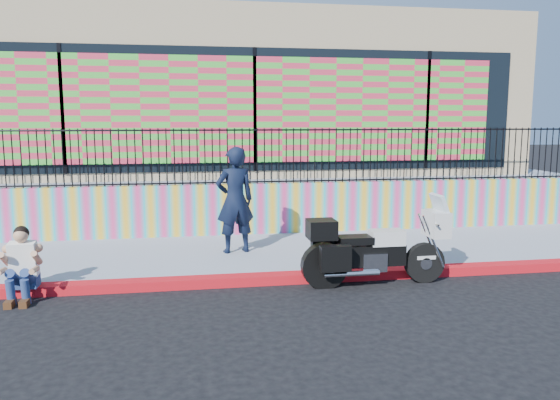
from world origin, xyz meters
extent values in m
plane|color=black|center=(0.00, 0.00, 0.00)|extent=(90.00, 90.00, 0.00)
cube|color=red|center=(0.00, 0.00, 0.07)|extent=(16.00, 0.30, 0.15)
cube|color=gray|center=(0.00, 1.65, 0.07)|extent=(16.00, 3.00, 0.15)
cube|color=#E23B7C|center=(0.00, 3.25, 0.70)|extent=(16.00, 0.20, 1.10)
cube|color=gray|center=(0.00, 8.35, 0.62)|extent=(16.00, 10.00, 1.25)
cube|color=tan|center=(0.00, 8.15, 3.25)|extent=(14.00, 8.00, 4.00)
cube|color=black|center=(0.00, 4.13, 2.85)|extent=(12.60, 0.04, 2.80)
cube|color=#D62F4C|center=(0.00, 4.10, 2.85)|extent=(11.48, 0.02, 2.40)
cylinder|color=black|center=(2.23, -0.35, 0.33)|extent=(0.65, 0.14, 0.65)
cylinder|color=black|center=(0.55, -0.35, 0.33)|extent=(0.65, 0.14, 0.65)
cube|color=black|center=(1.39, -0.35, 0.49)|extent=(0.94, 0.28, 0.34)
cube|color=silver|center=(1.34, -0.35, 0.39)|extent=(0.39, 0.34, 0.30)
cube|color=silver|center=(1.56, -0.35, 0.77)|extent=(0.54, 0.32, 0.24)
cube|color=black|center=(1.04, -0.35, 0.75)|extent=(0.54, 0.34, 0.12)
cube|color=silver|center=(2.40, -0.35, 0.97)|extent=(0.30, 0.51, 0.41)
cube|color=silver|center=(2.44, -0.35, 1.28)|extent=(0.18, 0.45, 0.33)
cube|color=black|center=(0.50, -0.35, 0.94)|extent=(0.43, 0.41, 0.30)
cube|color=black|center=(0.65, -0.65, 0.54)|extent=(0.47, 0.18, 0.39)
cube|color=black|center=(0.65, -0.05, 0.54)|extent=(0.47, 0.18, 0.39)
cube|color=silver|center=(2.23, -0.35, 0.42)|extent=(0.32, 0.16, 0.06)
imported|color=black|center=(-0.69, 1.60, 1.14)|extent=(0.81, 0.62, 1.99)
cube|color=navy|center=(-3.96, -0.08, 0.24)|extent=(0.36, 0.28, 0.18)
cube|color=white|center=(-3.96, -0.12, 0.59)|extent=(0.38, 0.27, 0.54)
sphere|color=tan|center=(-3.96, -0.16, 0.95)|extent=(0.21, 0.21, 0.21)
cube|color=#472814|center=(-4.06, -0.52, 0.05)|extent=(0.11, 0.26, 0.10)
cube|color=#472814|center=(-3.86, -0.52, 0.05)|extent=(0.11, 0.26, 0.10)
camera|label=1|loc=(-1.51, -8.47, 2.62)|focal=35.00mm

